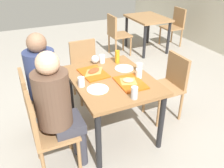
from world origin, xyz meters
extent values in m
cube|color=#9E998E|center=(0.00, 0.00, -0.01)|extent=(10.00, 10.00, 0.02)
cube|color=olive|center=(0.00, 0.00, 0.70)|extent=(1.07, 0.84, 0.04)
cylinder|color=black|center=(-0.48, -0.36, 0.34)|extent=(0.06, 0.06, 0.68)
cylinder|color=black|center=(0.48, -0.36, 0.34)|extent=(0.06, 0.06, 0.68)
cylinder|color=black|center=(-0.48, 0.36, 0.34)|extent=(0.06, 0.06, 0.68)
cylinder|color=black|center=(0.48, 0.36, 0.34)|extent=(0.06, 0.06, 0.68)
cube|color=#9E7247|center=(-0.27, -0.72, 0.42)|extent=(0.40, 0.40, 0.03)
cube|color=#9E7247|center=(-0.27, -0.90, 0.64)|extent=(0.38, 0.04, 0.40)
cylinder|color=#9E7247|center=(-0.44, -0.55, 0.20)|extent=(0.04, 0.04, 0.41)
cylinder|color=#9E7247|center=(-0.10, -0.55, 0.20)|extent=(0.04, 0.04, 0.41)
cylinder|color=#9E7247|center=(-0.44, -0.89, 0.20)|extent=(0.04, 0.04, 0.41)
cylinder|color=#9E7247|center=(-0.10, -0.89, 0.20)|extent=(0.04, 0.04, 0.41)
cube|color=#9E7247|center=(0.27, -0.72, 0.42)|extent=(0.40, 0.40, 0.03)
cube|color=#9E7247|center=(0.27, -0.90, 0.64)|extent=(0.38, 0.04, 0.40)
cylinder|color=#9E7247|center=(0.10, -0.55, 0.20)|extent=(0.04, 0.04, 0.41)
cylinder|color=#9E7247|center=(0.44, -0.55, 0.20)|extent=(0.04, 0.04, 0.41)
cylinder|color=#9E7247|center=(0.10, -0.89, 0.20)|extent=(0.04, 0.04, 0.41)
cylinder|color=#9E7247|center=(0.44, -0.89, 0.20)|extent=(0.04, 0.04, 0.41)
cube|color=#9E7247|center=(0.00, 0.72, 0.42)|extent=(0.40, 0.40, 0.03)
cube|color=#9E7247|center=(0.00, 0.90, 0.64)|extent=(0.38, 0.04, 0.40)
cylinder|color=#9E7247|center=(0.17, 0.55, 0.20)|extent=(0.04, 0.04, 0.41)
cylinder|color=#9E7247|center=(-0.17, 0.55, 0.20)|extent=(0.04, 0.04, 0.41)
cylinder|color=#9E7247|center=(0.17, 0.89, 0.20)|extent=(0.04, 0.04, 0.41)
cylinder|color=#9E7247|center=(-0.17, 0.89, 0.20)|extent=(0.04, 0.04, 0.41)
cube|color=#9E7247|center=(-0.84, 0.00, 0.42)|extent=(0.40, 0.40, 0.03)
cube|color=#9E7247|center=(-1.02, 0.00, 0.64)|extent=(0.04, 0.38, 0.40)
cylinder|color=#9E7247|center=(-0.67, 0.17, 0.20)|extent=(0.04, 0.04, 0.41)
cylinder|color=#9E7247|center=(-0.67, -0.17, 0.20)|extent=(0.04, 0.04, 0.41)
cylinder|color=#9E7247|center=(-1.01, 0.17, 0.20)|extent=(0.04, 0.04, 0.41)
cylinder|color=#9E7247|center=(-1.01, -0.17, 0.20)|extent=(0.04, 0.04, 0.41)
cylinder|color=#383842|center=(-0.35, -0.49, 0.22)|extent=(0.10, 0.10, 0.44)
cylinder|color=#383842|center=(-0.19, -0.49, 0.22)|extent=(0.10, 0.10, 0.44)
cube|color=#383842|center=(-0.27, -0.59, 0.49)|extent=(0.32, 0.28, 0.10)
cylinder|color=navy|center=(-0.27, -0.70, 0.80)|extent=(0.32, 0.32, 0.52)
sphere|color=#8C664C|center=(-0.27, -0.70, 1.15)|extent=(0.20, 0.20, 0.20)
cylinder|color=#383842|center=(0.19, -0.49, 0.22)|extent=(0.10, 0.10, 0.44)
cylinder|color=#383842|center=(0.35, -0.49, 0.22)|extent=(0.10, 0.10, 0.44)
cube|color=#383842|center=(0.27, -0.59, 0.49)|extent=(0.32, 0.28, 0.10)
cylinder|color=brown|center=(0.27, -0.70, 0.80)|extent=(0.32, 0.32, 0.52)
sphere|color=#DBAD89|center=(0.27, -0.70, 1.15)|extent=(0.20, 0.20, 0.20)
cube|color=#D85914|center=(-0.19, -0.15, 0.73)|extent=(0.38, 0.29, 0.02)
cube|color=#D85914|center=(0.19, 0.13, 0.73)|extent=(0.37, 0.27, 0.02)
cylinder|color=white|center=(-0.16, 0.23, 0.73)|extent=(0.22, 0.22, 0.01)
cylinder|color=white|center=(0.16, -0.23, 0.73)|extent=(0.22, 0.22, 0.01)
pyramid|color=#C68C47|center=(-0.20, -0.13, 0.75)|extent=(0.24, 0.27, 0.01)
ellipsoid|color=#B74723|center=(-0.20, -0.13, 0.76)|extent=(0.17, 0.19, 0.01)
pyramid|color=#C68C47|center=(0.16, 0.12, 0.75)|extent=(0.22, 0.22, 0.01)
ellipsoid|color=#D8C67F|center=(0.16, 0.12, 0.76)|extent=(0.15, 0.15, 0.01)
cylinder|color=white|center=(-0.03, 0.36, 0.77)|extent=(0.07, 0.07, 0.10)
cylinder|color=white|center=(0.03, -0.36, 0.77)|extent=(0.07, 0.07, 0.10)
cylinder|color=white|center=(-0.43, 0.06, 0.77)|extent=(0.07, 0.07, 0.10)
cylinder|color=white|center=(0.11, 0.27, 0.77)|extent=(0.07, 0.07, 0.10)
cylinder|color=#B7BCC6|center=(0.46, 0.02, 0.79)|extent=(0.07, 0.07, 0.12)
cylinder|color=orange|center=(-0.35, 0.23, 0.80)|extent=(0.06, 0.06, 0.16)
sphere|color=silver|center=(-0.46, -0.02, 0.77)|extent=(0.10, 0.10, 0.10)
cube|color=#9E7247|center=(-2.18, 1.83, 0.70)|extent=(0.90, 0.70, 0.04)
cylinder|color=black|center=(-2.57, 1.54, 0.34)|extent=(0.06, 0.06, 0.68)
cylinder|color=black|center=(-1.79, 1.54, 0.34)|extent=(0.06, 0.06, 0.68)
cylinder|color=black|center=(-2.57, 2.12, 0.34)|extent=(0.06, 0.06, 0.68)
cylinder|color=black|center=(-1.79, 2.12, 0.34)|extent=(0.06, 0.06, 0.68)
cube|color=#9E7247|center=(-2.18, 1.18, 0.42)|extent=(0.40, 0.40, 0.03)
cube|color=#9E7247|center=(-2.18, 1.00, 0.64)|extent=(0.38, 0.04, 0.40)
cylinder|color=#9E7247|center=(-2.35, 1.35, 0.20)|extent=(0.04, 0.04, 0.41)
cylinder|color=#9E7247|center=(-2.01, 1.35, 0.20)|extent=(0.04, 0.04, 0.41)
cylinder|color=#9E7247|center=(-2.35, 1.01, 0.20)|extent=(0.04, 0.04, 0.41)
cylinder|color=#9E7247|center=(-2.01, 1.01, 0.20)|extent=(0.04, 0.04, 0.41)
cube|color=#9E7247|center=(-2.18, 2.48, 0.42)|extent=(0.40, 0.40, 0.03)
cube|color=#9E7247|center=(-2.18, 2.66, 0.64)|extent=(0.38, 0.04, 0.40)
cylinder|color=#9E7247|center=(-2.01, 2.31, 0.20)|extent=(0.04, 0.04, 0.41)
cylinder|color=#9E7247|center=(-2.35, 2.31, 0.20)|extent=(0.04, 0.04, 0.41)
cylinder|color=#9E7247|center=(-2.01, 2.65, 0.20)|extent=(0.04, 0.04, 0.41)
cylinder|color=#9E7247|center=(-2.35, 2.65, 0.20)|extent=(0.04, 0.04, 0.41)
camera|label=1|loc=(2.10, -0.96, 1.95)|focal=38.41mm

